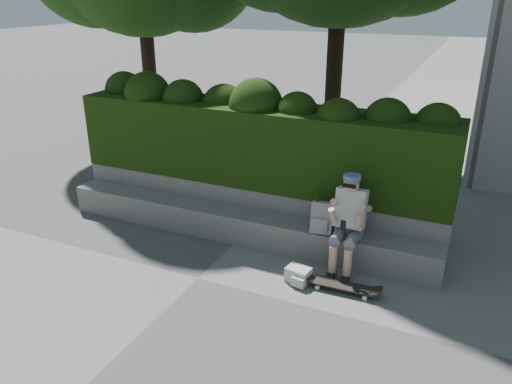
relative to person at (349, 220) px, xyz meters
The scene contains 8 objects.
ground 2.17m from the person, 148.28° to the right, with size 80.00×80.00×0.00m, color slate.
bench_ledge 1.82m from the person, behind, with size 6.00×0.45×0.45m, color gray.
planter_wall 1.89m from the person, 159.20° to the left, with size 6.00×0.50×0.75m, color gray.
hedge 2.03m from the person, 152.98° to the left, with size 6.00×1.00×1.20m, color black.
person is the anchor object (origin of this frame).
skateboard 0.88m from the person, 78.28° to the right, with size 0.88×0.25×0.09m.
backpack_plaid 0.41m from the person, 168.20° to the left, with size 0.30×0.16×0.44m, color #AEAEB3.
backpack_ground 0.99m from the person, 129.83° to the right, with size 0.31×0.22×0.20m, color silver.
Camera 1 is at (3.10, -4.91, 3.61)m, focal length 35.00 mm.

